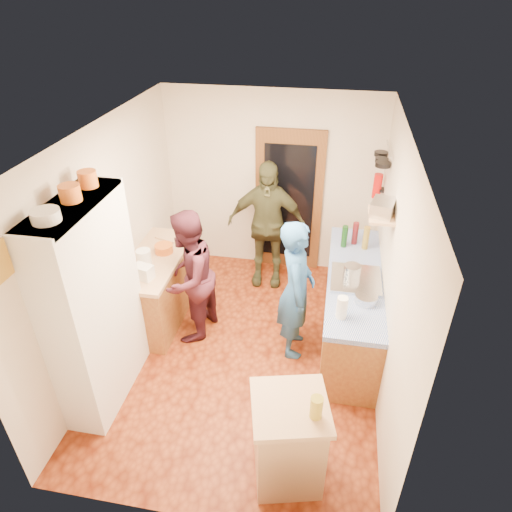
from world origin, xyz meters
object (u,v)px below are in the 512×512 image
(person_hob, at_px, (299,291))
(person_back, at_px, (267,225))
(right_counter_base, at_px, (351,308))
(island_base, at_px, (288,443))
(person_left, at_px, (192,276))
(hutch_body, at_px, (94,307))

(person_hob, xyz_separation_m, person_back, (-0.57, 1.35, 0.06))
(right_counter_base, distance_m, island_base, 2.03)
(right_counter_base, height_order, person_hob, person_hob)
(island_base, bearing_deg, right_counter_base, 75.19)
(island_base, xyz_separation_m, person_left, (-1.34, 1.71, 0.40))
(hutch_body, relative_size, right_counter_base, 1.00)
(right_counter_base, bearing_deg, person_hob, -150.02)
(person_hob, bearing_deg, person_left, 80.30)
(person_hob, height_order, person_left, person_hob)
(island_base, bearing_deg, person_hob, 93.24)
(person_hob, height_order, person_back, person_back)
(right_counter_base, relative_size, person_left, 1.33)
(right_counter_base, relative_size, person_back, 1.21)
(person_back, bearing_deg, right_counter_base, -42.79)
(right_counter_base, xyz_separation_m, person_hob, (-0.61, -0.35, 0.42))
(hutch_body, distance_m, right_counter_base, 2.90)
(hutch_body, height_order, person_back, hutch_body)
(right_counter_base, xyz_separation_m, island_base, (-0.52, -1.96, 0.01))
(right_counter_base, bearing_deg, person_left, -172.27)
(island_base, distance_m, person_left, 2.21)
(right_counter_base, distance_m, person_back, 1.62)
(person_hob, bearing_deg, right_counter_base, -65.18)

